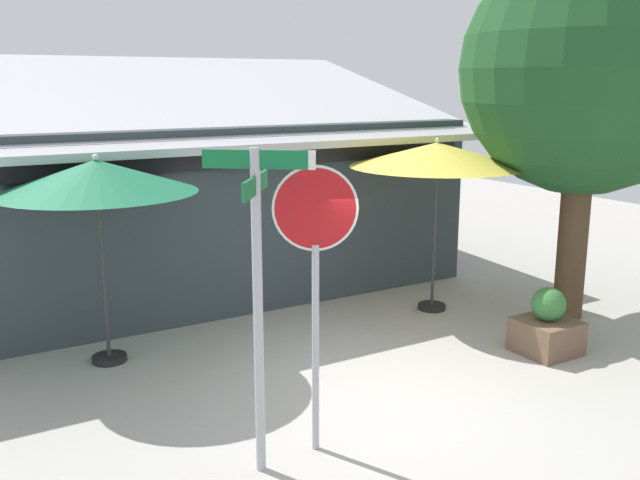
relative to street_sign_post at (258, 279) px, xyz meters
name	(u,v)px	position (x,y,z in m)	size (l,w,h in m)	color
ground_plane	(383,395)	(1.98, 0.81, -1.91)	(28.00, 28.00, 0.10)	#ADA8A0
cafe_building	(171,197)	(1.48, 6.62, -0.32)	(9.62, 5.61, 4.04)	#333D42
street_sign_post	(258,279)	(0.00, 0.00, 0.00)	(0.79, 0.74, 3.00)	#A8AAB2
stop_sign	(315,255)	(0.63, 0.07, 0.12)	(0.71, 0.39, 2.81)	#A8AAB2
patio_umbrella_forest_green_left	(97,178)	(-0.55, 3.35, 0.54)	(2.46, 2.46, 2.69)	black
patio_umbrella_mustard_center	(437,156)	(4.43, 2.88, 0.59)	(2.69, 2.69, 2.71)	black
shade_tree	(601,76)	(6.20, 1.45, 1.77)	(3.96, 3.61, 5.53)	brown
sidewalk_planter	(547,328)	(4.55, 0.67, -1.50)	(0.73, 0.73, 0.90)	brown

